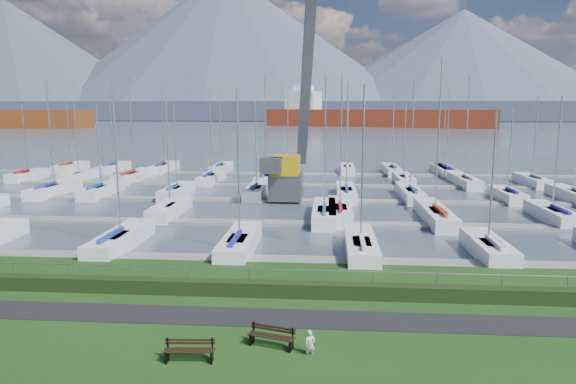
# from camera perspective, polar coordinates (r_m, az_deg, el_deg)

# --- Properties ---
(path) EXTENTS (160.00, 2.00, 0.04)m
(path) POSITION_cam_1_polar(r_m,az_deg,el_deg) (22.81, -2.95, -13.76)
(path) COLOR black
(path) RESTS_ON grass
(water) EXTENTS (800.00, 540.00, 0.20)m
(water) POSITION_cam_1_polar(r_m,az_deg,el_deg) (283.94, 3.84, 7.61)
(water) COLOR #41535F
(hedge) EXTENTS (80.00, 0.70, 0.70)m
(hedge) POSITION_cam_1_polar(r_m,az_deg,el_deg) (25.08, -2.19, -10.71)
(hedge) COLOR black
(hedge) RESTS_ON grass
(fence) EXTENTS (80.00, 0.04, 0.04)m
(fence) POSITION_cam_1_polar(r_m,az_deg,el_deg) (25.17, -2.10, -8.58)
(fence) COLOR gray
(fence) RESTS_ON grass
(foothill) EXTENTS (900.00, 80.00, 12.00)m
(foothill) POSITION_cam_1_polar(r_m,az_deg,el_deg) (353.79, 3.96, 9.02)
(foothill) COLOR #3C4458
(foothill) RESTS_ON water
(mountains) EXTENTS (1190.00, 360.00, 115.00)m
(mountains) POSITION_cam_1_polar(r_m,az_deg,el_deg) (430.07, 5.12, 14.52)
(mountains) COLOR #455766
(mountains) RESTS_ON water
(docks) EXTENTS (90.00, 41.60, 0.25)m
(docks) POSITION_cam_1_polar(r_m,az_deg,el_deg) (50.70, 1.20, -0.98)
(docks) COLOR slate
(docks) RESTS_ON water
(bench_left) EXTENTS (1.82, 0.54, 0.85)m
(bench_left) POSITION_cam_1_polar(r_m,az_deg,el_deg) (19.46, -10.89, -16.90)
(bench_left) COLOR black
(bench_left) RESTS_ON grass
(bench_right) EXTENTS (1.85, 0.90, 0.85)m
(bench_right) POSITION_cam_1_polar(r_m,az_deg,el_deg) (20.15, -1.82, -15.75)
(bench_right) COLOR black
(bench_right) RESTS_ON grass
(person) EXTENTS (0.46, 0.38, 1.08)m
(person) POSITION_cam_1_polar(r_m,az_deg,el_deg) (19.56, 2.46, -16.18)
(person) COLOR #B4B4BB
(person) RESTS_ON grass
(crane) EXTENTS (5.37, 13.24, 22.35)m
(crane) POSITION_cam_1_polar(r_m,az_deg,el_deg) (51.37, 0.38, 5.40)
(crane) COLOR #5B5D63
(crane) RESTS_ON water
(cargo_ship_mid) EXTENTS (104.19, 47.71, 21.50)m
(cargo_ship_mid) POSITION_cam_1_polar(r_m,az_deg,el_deg) (241.44, 8.91, 8.11)
(cargo_ship_mid) COLOR maroon
(cargo_ship_mid) RESTS_ON water
(sailboat_fleet) EXTENTS (76.07, 49.80, 13.30)m
(sailboat_fleet) POSITION_cam_1_polar(r_m,az_deg,el_deg) (53.40, 0.36, 5.63)
(sailboat_fleet) COLOR navy
(sailboat_fleet) RESTS_ON water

